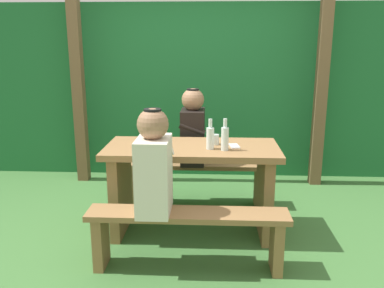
# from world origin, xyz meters

# --- Properties ---
(ground_plane) EXTENTS (12.00, 12.00, 0.00)m
(ground_plane) POSITION_xyz_m (0.00, 0.00, 0.00)
(ground_plane) COLOR #3E6F35
(hedge_backdrop) EXTENTS (6.40, 0.97, 2.00)m
(hedge_backdrop) POSITION_xyz_m (0.00, 2.02, 1.00)
(hedge_backdrop) COLOR #1F6532
(hedge_backdrop) RESTS_ON ground_plane
(pergola_post_left) EXTENTS (0.12, 0.12, 2.23)m
(pergola_post_left) POSITION_xyz_m (-1.33, 1.28, 1.11)
(pergola_post_left) COLOR brown
(pergola_post_left) RESTS_ON ground_plane
(pergola_post_right) EXTENTS (0.12, 0.12, 2.23)m
(pergola_post_right) POSITION_xyz_m (1.33, 1.28, 1.11)
(pergola_post_right) COLOR brown
(pergola_post_right) RESTS_ON ground_plane
(picnic_table) EXTENTS (1.40, 0.64, 0.75)m
(picnic_table) POSITION_xyz_m (0.00, 0.00, 0.51)
(picnic_table) COLOR olive
(picnic_table) RESTS_ON ground_plane
(bench_near) EXTENTS (1.40, 0.24, 0.43)m
(bench_near) POSITION_xyz_m (0.00, -0.59, 0.31)
(bench_near) COLOR olive
(bench_near) RESTS_ON ground_plane
(bench_far) EXTENTS (1.40, 0.24, 0.43)m
(bench_far) POSITION_xyz_m (0.00, 0.59, 0.31)
(bench_far) COLOR olive
(bench_far) RESTS_ON ground_plane
(person_white_shirt) EXTENTS (0.25, 0.35, 0.72)m
(person_white_shirt) POSITION_xyz_m (-0.23, -0.58, 0.76)
(person_white_shirt) COLOR silver
(person_white_shirt) RESTS_ON bench_near
(person_black_coat) EXTENTS (0.25, 0.35, 0.72)m
(person_black_coat) POSITION_xyz_m (-0.02, 0.58, 0.76)
(person_black_coat) COLOR black
(person_black_coat) RESTS_ON bench_far
(drinking_glass) EXTENTS (0.07, 0.07, 0.08)m
(drinking_glass) POSITION_xyz_m (0.19, 0.06, 0.79)
(drinking_glass) COLOR silver
(drinking_glass) RESTS_ON picnic_table
(bottle_left) EXTENTS (0.06, 0.06, 0.24)m
(bottle_left) POSITION_xyz_m (0.15, -0.08, 0.84)
(bottle_left) COLOR silver
(bottle_left) RESTS_ON picnic_table
(bottle_right) EXTENTS (0.06, 0.06, 0.25)m
(bottle_right) POSITION_xyz_m (0.26, -0.12, 0.85)
(bottle_right) COLOR silver
(bottle_right) RESTS_ON picnic_table
(cell_phone) EXTENTS (0.09, 0.15, 0.01)m
(cell_phone) POSITION_xyz_m (0.34, -0.00, 0.75)
(cell_phone) COLOR silver
(cell_phone) RESTS_ON picnic_table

